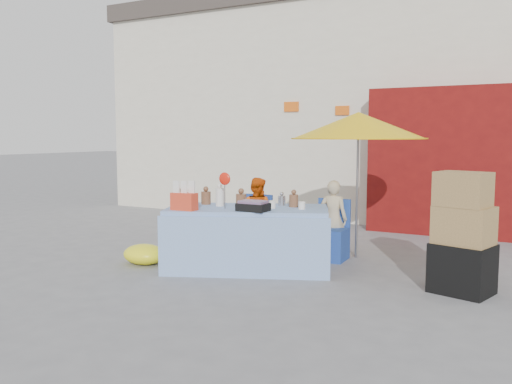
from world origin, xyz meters
The scene contains 10 objects.
ground centered at (0.00, 0.00, 0.00)m, with size 80.00×80.00×0.00m, color slate.
backdrop centered at (0.52, 7.52, 3.10)m, with size 14.00×8.00×7.80m.
market_table centered at (0.06, 0.33, 0.42)m, with size 2.36×1.74×1.29m.
chair_left centered at (-0.43, 1.37, 0.26)m, with size 0.50×0.49×0.85m.
chair_right centered at (0.82, 1.37, 0.26)m, with size 0.50×0.49×0.85m.
vendor_orange centered at (-0.43, 1.51, 0.56)m, with size 0.54×0.42×1.12m, color #E5560C.
vendor_beige centered at (0.82, 1.51, 0.56)m, with size 0.41×0.27×1.13m, color #C5B28B.
umbrella centered at (1.12, 1.66, 1.89)m, with size 1.90×1.90×2.09m.
box_stack centered at (2.71, 0.50, 0.63)m, with size 0.73×0.65×1.36m.
tarp_bundle centered at (-1.32, -0.10, 0.14)m, with size 0.61×0.49×0.28m, color yellow.
Camera 1 is at (3.48, -5.81, 1.76)m, focal length 38.00 mm.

